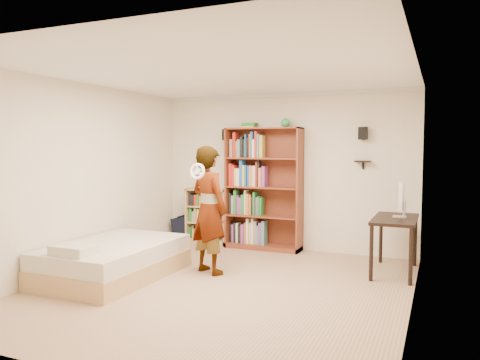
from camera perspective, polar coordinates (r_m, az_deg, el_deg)
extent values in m
cube|color=tan|center=(6.11, -2.12, -12.95)|extent=(4.50, 5.00, 0.01)
cube|color=silver|center=(8.18, 5.39, 1.02)|extent=(4.50, 0.02, 2.70)
cube|color=silver|center=(3.76, -18.76, -2.88)|extent=(4.50, 0.02, 2.70)
cube|color=silver|center=(7.11, -18.76, 0.35)|extent=(0.02, 5.00, 2.70)
cube|color=silver|center=(5.29, 20.41, -0.94)|extent=(0.02, 5.00, 2.70)
cube|color=white|center=(5.90, -2.20, 12.96)|extent=(4.50, 5.00, 0.02)
cube|color=silver|center=(8.18, 5.39, 10.28)|extent=(4.50, 0.06, 0.06)
cube|color=silver|center=(3.86, -18.93, 17.02)|extent=(4.50, 0.06, 0.06)
cube|color=silver|center=(7.13, -18.83, 10.98)|extent=(0.06, 5.00, 0.06)
cube|color=silver|center=(5.35, 20.45, 13.30)|extent=(0.06, 5.00, 0.06)
cube|color=black|center=(8.46, -1.61, 5.55)|extent=(0.14, 0.12, 0.20)
cube|color=black|center=(7.76, 14.77, 5.53)|extent=(0.14, 0.12, 0.20)
cube|color=black|center=(7.77, 14.71, 2.21)|extent=(0.25, 0.16, 0.02)
imported|color=black|center=(6.61, -3.80, -3.65)|extent=(0.77, 0.66, 1.80)
torus|color=white|center=(6.26, -5.22, 1.05)|extent=(0.22, 0.08, 0.23)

